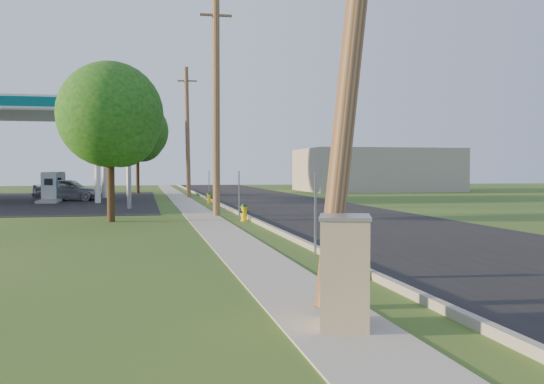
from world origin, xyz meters
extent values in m
plane|color=#274B1B|center=(0.00, 0.00, 0.00)|extent=(140.00, 140.00, 0.00)
cube|color=black|center=(4.50, 10.00, 0.01)|extent=(8.00, 120.00, 0.02)
cube|color=gray|center=(0.50, 10.00, 0.07)|extent=(0.15, 120.00, 0.15)
cube|color=#99968A|center=(-1.25, 10.00, 0.01)|extent=(1.50, 120.00, 0.03)
cylinder|color=brown|center=(-0.60, 17.00, 4.90)|extent=(0.32, 0.32, 9.80)
cube|color=brown|center=(-0.60, 17.00, 8.80)|extent=(1.40, 0.10, 0.10)
cylinder|color=brown|center=(-0.60, 35.00, 4.75)|extent=(0.49, 0.32, 9.50)
cube|color=brown|center=(-0.60, 35.00, 8.50)|extent=(1.40, 0.10, 0.12)
cube|color=gray|center=(0.25, 4.20, 1.00)|extent=(0.05, 0.04, 2.00)
cube|color=gray|center=(0.25, 16.00, 1.00)|extent=(0.05, 0.04, 2.00)
cube|color=gray|center=(0.25, 28.20, 1.00)|extent=(0.05, 0.04, 2.00)
cylinder|color=silver|center=(-6.50, 28.70, 2.75)|extent=(0.36, 0.36, 5.50)
cylinder|color=silver|center=(-6.50, 35.30, 2.75)|extent=(0.36, 0.36, 5.50)
cube|color=gray|center=(-9.50, 30.00, 0.09)|extent=(1.20, 3.20, 0.18)
cube|color=#9EA0A3|center=(-9.50, 30.00, 1.05)|extent=(0.90, 0.50, 1.70)
cube|color=#035964|center=(-9.50, 30.00, 1.05)|extent=(0.94, 0.40, 1.50)
cube|color=black|center=(-9.50, 29.73, 1.30)|extent=(0.50, 0.02, 0.40)
cube|color=gray|center=(-9.50, 34.00, 0.09)|extent=(1.20, 3.20, 0.18)
cube|color=#9EA0A3|center=(-9.50, 34.00, 1.05)|extent=(0.90, 0.50, 1.70)
cube|color=#035964|center=(-9.50, 34.00, 1.05)|extent=(0.94, 0.40, 1.50)
cube|color=black|center=(-9.50, 33.73, 1.30)|extent=(0.50, 0.02, 0.40)
cylinder|color=gray|center=(-4.50, 22.50, 2.50)|extent=(0.24, 0.24, 5.00)
cube|color=silver|center=(-4.50, 22.50, 5.80)|extent=(0.30, 2.00, 2.00)
cube|color=#035964|center=(-4.50, 22.50, 6.60)|extent=(0.34, 2.04, 0.50)
cube|color=gray|center=(18.00, 45.00, 2.00)|extent=(14.00, 10.00, 4.00)
cylinder|color=#332114|center=(-5.01, 15.08, 1.63)|extent=(0.30, 0.30, 3.25)
sphere|color=#0C4A10|center=(-5.01, 15.08, 4.23)|extent=(4.16, 4.16, 4.16)
sphere|color=#0C4A10|center=(-4.61, 14.78, 3.58)|extent=(2.86, 2.86, 2.86)
cylinder|color=#332114|center=(-4.25, 42.96, 2.04)|extent=(0.30, 0.30, 4.08)
sphere|color=#0C4A10|center=(-4.25, 42.96, 5.30)|extent=(5.22, 5.22, 5.22)
sphere|color=#0C4A10|center=(-3.85, 42.66, 4.49)|extent=(3.59, 3.59, 3.59)
cylinder|color=#FFC306|center=(0.20, 1.14, 0.03)|extent=(0.30, 0.30, 0.06)
cylinder|color=#FFC306|center=(0.20, 1.14, 0.32)|extent=(0.24, 0.24, 0.65)
cylinder|color=#FFC306|center=(0.20, 1.14, 0.60)|extent=(0.30, 0.30, 0.04)
sphere|color=#0B3E1E|center=(0.20, 1.14, 0.65)|extent=(0.25, 0.25, 0.25)
cylinder|color=#0B3E1E|center=(0.20, 1.14, 0.78)|extent=(0.05, 0.05, 0.06)
cylinder|color=#0B3E1E|center=(0.21, 0.99, 0.41)|extent=(0.13, 0.14, 0.12)
cylinder|color=#0B3E1E|center=(0.05, 1.13, 0.41)|extent=(0.11, 0.10, 0.10)
cylinder|color=#0B3E1E|center=(0.35, 1.15, 0.41)|extent=(0.11, 0.10, 0.10)
cylinder|color=yellow|center=(0.17, 14.19, 0.03)|extent=(0.28, 0.28, 0.06)
cylinder|color=yellow|center=(0.17, 14.19, 0.30)|extent=(0.22, 0.22, 0.60)
cylinder|color=yellow|center=(0.17, 14.19, 0.56)|extent=(0.28, 0.28, 0.04)
sphere|color=#0F3A23|center=(0.17, 14.19, 0.60)|extent=(0.23, 0.23, 0.23)
cylinder|color=#0F3A23|center=(0.17, 14.19, 0.72)|extent=(0.05, 0.05, 0.06)
cylinder|color=#0F3A23|center=(0.18, 14.05, 0.38)|extent=(0.12, 0.13, 0.11)
cylinder|color=#0F3A23|center=(0.03, 14.19, 0.38)|extent=(0.10, 0.09, 0.09)
cylinder|color=#0F3A23|center=(0.31, 14.20, 0.38)|extent=(0.10, 0.09, 0.09)
cylinder|color=gold|center=(0.09, 26.66, 0.03)|extent=(0.27, 0.27, 0.06)
cylinder|color=gold|center=(0.09, 26.66, 0.29)|extent=(0.22, 0.22, 0.59)
cylinder|color=gold|center=(0.09, 26.66, 0.55)|extent=(0.27, 0.27, 0.04)
sphere|color=#0A391F|center=(0.09, 26.66, 0.59)|extent=(0.23, 0.23, 0.23)
cylinder|color=#0A391F|center=(0.09, 26.66, 0.71)|extent=(0.05, 0.05, 0.06)
cylinder|color=#0A391F|center=(0.05, 26.53, 0.37)|extent=(0.14, 0.14, 0.11)
cylinder|color=#0A391F|center=(-0.05, 26.70, 0.37)|extent=(0.12, 0.11, 0.09)
cylinder|color=#0A391F|center=(0.22, 26.63, 0.37)|extent=(0.12, 0.11, 0.09)
cube|color=tan|center=(-1.17, -2.13, 0.72)|extent=(0.84, 0.97, 1.44)
cube|color=gray|center=(-1.17, -2.13, 1.46)|extent=(0.90, 1.03, 0.04)
imported|color=#ABADB3|center=(-8.63, 32.18, 0.74)|extent=(4.63, 2.66, 1.48)
camera|label=1|loc=(-3.73, -9.61, 2.08)|focal=40.00mm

